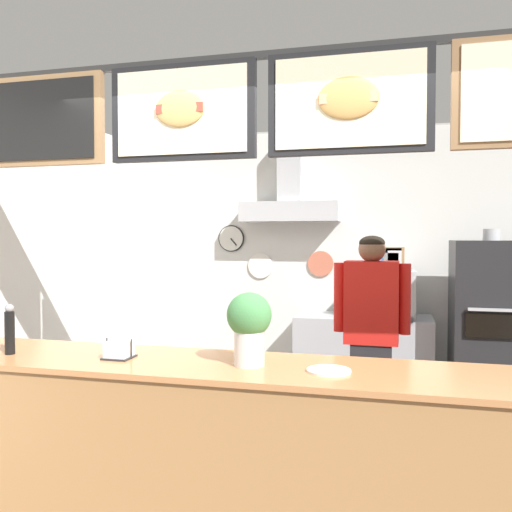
# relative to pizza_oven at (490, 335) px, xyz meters

# --- Properties ---
(back_wall_assembly) EXTENTS (4.67, 2.78, 2.77)m
(back_wall_assembly) POSITION_rel_pizza_oven_xyz_m (-1.54, 0.44, 0.67)
(back_wall_assembly) COLOR #9E9E99
(back_wall_assembly) RESTS_ON ground_plane
(service_counter) EXTENTS (3.71, 0.67, 1.00)m
(service_counter) POSITION_rel_pizza_oven_xyz_m (-1.52, -2.32, -0.32)
(service_counter) COLOR #B77F4C
(service_counter) RESTS_ON ground_plane
(back_prep_counter) EXTENTS (1.27, 0.58, 0.91)m
(back_prep_counter) POSITION_rel_pizza_oven_xyz_m (-1.09, 0.24, -0.37)
(back_prep_counter) COLOR #A3A5AD
(back_prep_counter) RESTS_ON ground_plane
(pizza_oven) EXTENTS (0.64, 0.65, 1.73)m
(pizza_oven) POSITION_rel_pizza_oven_xyz_m (0.00, 0.00, 0.00)
(pizza_oven) COLOR #232326
(pizza_oven) RESTS_ON ground_plane
(shop_worker) EXTENTS (0.53, 0.23, 1.67)m
(shop_worker) POSITION_rel_pizza_oven_xyz_m (-0.95, -1.10, 0.09)
(shop_worker) COLOR #232328
(shop_worker) RESTS_ON ground_plane
(espresso_machine) EXTENTS (0.48, 0.49, 0.44)m
(espresso_machine) POSITION_rel_pizza_oven_xyz_m (-0.85, 0.22, 0.30)
(espresso_machine) COLOR #B7BABF
(espresso_machine) RESTS_ON back_prep_counter
(potted_basil) EXTENTS (0.14, 0.14, 0.20)m
(potted_basil) POSITION_rel_pizza_oven_xyz_m (-1.30, 0.27, 0.20)
(potted_basil) COLOR #4C4C51
(potted_basil) RESTS_ON back_prep_counter
(napkin_holder) EXTENTS (0.15, 0.15, 0.11)m
(napkin_holder) POSITION_rel_pizza_oven_xyz_m (-2.24, -2.35, 0.23)
(napkin_holder) COLOR #262628
(napkin_holder) RESTS_ON service_counter
(basil_vase) EXTENTS (0.23, 0.23, 0.38)m
(basil_vase) POSITION_rel_pizza_oven_xyz_m (-1.52, -2.33, 0.39)
(basil_vase) COLOR silver
(basil_vase) RESTS_ON service_counter
(pepper_grinder) EXTENTS (0.05, 0.05, 0.28)m
(pepper_grinder) POSITION_rel_pizza_oven_xyz_m (-2.89, -2.41, 0.32)
(pepper_grinder) COLOR black
(pepper_grinder) RESTS_ON service_counter
(condiment_plate) EXTENTS (0.22, 0.22, 0.01)m
(condiment_plate) POSITION_rel_pizza_oven_xyz_m (-1.10, -2.36, 0.19)
(condiment_plate) COLOR white
(condiment_plate) RESTS_ON service_counter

